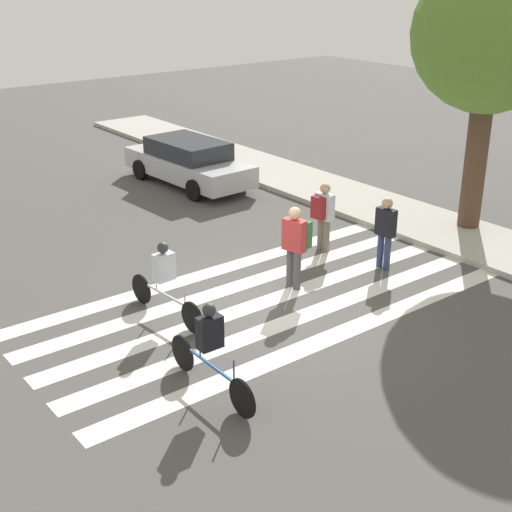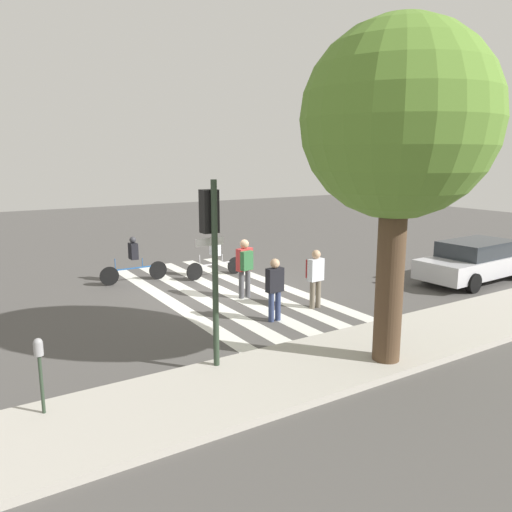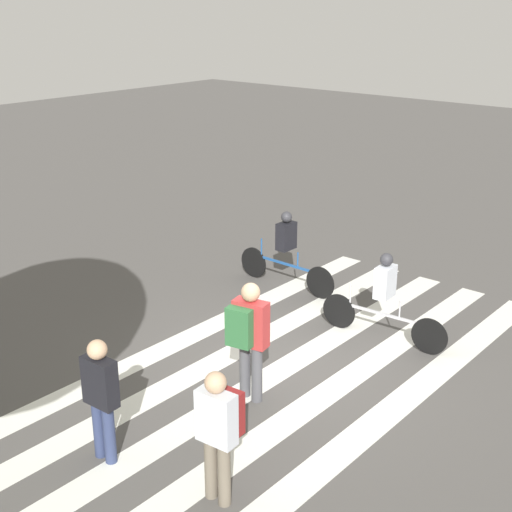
{
  "view_description": "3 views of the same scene",
  "coord_description": "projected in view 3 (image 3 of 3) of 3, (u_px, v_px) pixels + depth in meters",
  "views": [
    {
      "loc": [
        10.33,
        -8.24,
        6.5
      ],
      "look_at": [
        -0.06,
        -0.14,
        1.05
      ],
      "focal_mm": 50.0,
      "sensor_mm": 36.0,
      "label": 1
    },
    {
      "loc": [
        7.4,
        13.72,
        4.28
      ],
      "look_at": [
        -1.05,
        0.25,
        1.1
      ],
      "focal_mm": 35.0,
      "sensor_mm": 36.0,
      "label": 2
    },
    {
      "loc": [
        -6.15,
        7.92,
        5.57
      ],
      "look_at": [
        1.13,
        -0.69,
        1.46
      ],
      "focal_mm": 50.0,
      "sensor_mm": 36.0,
      "label": 3
    }
  ],
  "objects": [
    {
      "name": "pedestrian_child_with_backpack",
      "position": [
        248.0,
        333.0,
        10.12
      ],
      "size": [
        0.54,
        0.48,
        1.82
      ],
      "rotation": [
        0.0,
        0.0,
        3.34
      ],
      "color": "#4C4C51",
      "rests_on": "ground_plane"
    },
    {
      "name": "cyclist_mid_street",
      "position": [
        384.0,
        294.0,
        11.99
      ],
      "size": [
        2.33,
        0.42,
        1.59
      ],
      "rotation": [
        0.0,
        0.0,
        0.07
      ],
      "color": "black",
      "rests_on": "ground_plane"
    },
    {
      "name": "cyclist_near_curb",
      "position": [
        286.0,
        247.0,
        14.22
      ],
      "size": [
        2.37,
        0.4,
        1.6
      ],
      "rotation": [
        0.0,
        0.0,
        -0.01
      ],
      "color": "black",
      "rests_on": "ground_plane"
    },
    {
      "name": "pedestrian_adult_yellow_jacket",
      "position": [
        101.0,
        394.0,
        8.8
      ],
      "size": [
        0.48,
        0.25,
        1.69
      ],
      "rotation": [
        0.0,
        0.0,
        0.05
      ],
      "color": "navy",
      "rests_on": "ground_plane"
    },
    {
      "name": "ground_plane",
      "position": [
        282.0,
        369.0,
        11.32
      ],
      "size": [
        60.0,
        60.0,
        0.0
      ],
      "primitive_type": "plane",
      "color": "#4C4947"
    },
    {
      "name": "pedestrian_adult_tall_backpack",
      "position": [
        219.0,
        426.0,
        8.07
      ],
      "size": [
        0.49,
        0.41,
        1.7
      ],
      "rotation": [
        0.0,
        0.0,
        0.09
      ],
      "color": "#6B6051",
      "rests_on": "ground_plane"
    },
    {
      "name": "crosswalk_stripes",
      "position": [
        282.0,
        369.0,
        11.32
      ],
      "size": [
        4.35,
        10.0,
        0.01
      ],
      "color": "silver",
      "rests_on": "ground_plane"
    }
  ]
}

